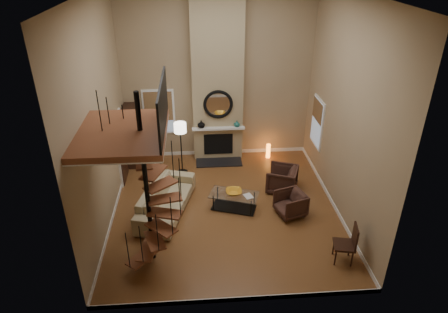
{
  "coord_description": "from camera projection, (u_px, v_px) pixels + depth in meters",
  "views": [
    {
      "loc": [
        -0.71,
        -8.97,
        6.45
      ],
      "look_at": [
        0.0,
        0.4,
        1.4
      ],
      "focal_mm": 32.08,
      "sensor_mm": 36.0,
      "label": 1
    }
  ],
  "objects": [
    {
      "name": "armchair_near",
      "position": [
        285.0,
        180.0,
        11.62
      ],
      "size": [
        1.08,
        1.07,
        0.77
      ],
      "primitive_type": "imported",
      "rotation": [
        0.0,
        0.0,
        -1.94
      ],
      "color": "#3E241C",
      "rests_on": "ground"
    },
    {
      "name": "hearth",
      "position": [
        219.0,
        162.0,
        13.23
      ],
      "size": [
        1.5,
        0.6,
        0.04
      ],
      "primitive_type": "cube",
      "color": "black",
      "rests_on": "ground"
    },
    {
      "name": "window_back",
      "position": [
        159.0,
        111.0,
        12.92
      ],
      "size": [
        1.02,
        0.06,
        1.52
      ],
      "color": "white",
      "rests_on": "back_wall"
    },
    {
      "name": "side_chair",
      "position": [
        349.0,
        242.0,
        8.94
      ],
      "size": [
        0.54,
        0.54,
        0.98
      ],
      "color": "black",
      "rests_on": "ground"
    },
    {
      "name": "vase_left",
      "position": [
        201.0,
        124.0,
        12.8
      ],
      "size": [
        0.24,
        0.24,
        0.25
      ],
      "primitive_type": "imported",
      "color": "black",
      "rests_on": "mantel"
    },
    {
      "name": "vase_right",
      "position": [
        237.0,
        124.0,
        12.89
      ],
      "size": [
        0.2,
        0.2,
        0.21
      ],
      "primitive_type": "imported",
      "color": "#195A54",
      "rests_on": "mantel"
    },
    {
      "name": "armchair_far",
      "position": [
        293.0,
        203.0,
        10.58
      ],
      "size": [
        0.89,
        0.88,
        0.65
      ],
      "primitive_type": "imported",
      "rotation": [
        0.0,
        0.0,
        -1.26
      ],
      "color": "#3E241C",
      "rests_on": "ground"
    },
    {
      "name": "spiral_stair",
      "position": [
        148.0,
        192.0,
        8.44
      ],
      "size": [
        1.47,
        1.47,
        4.06
      ],
      "color": "black",
      "rests_on": "ground"
    },
    {
      "name": "right_wall",
      "position": [
        346.0,
        112.0,
        9.88
      ],
      "size": [
        0.02,
        6.5,
        5.5
      ],
      "primitive_type": "cube",
      "color": "tan",
      "rests_on": "ground"
    },
    {
      "name": "baseboard_front",
      "position": [
        238.0,
        299.0,
        8.11
      ],
      "size": [
        6.0,
        0.02,
        0.12
      ],
      "primitive_type": "cube",
      "color": "white",
      "rests_on": "ground"
    },
    {
      "name": "entry_door",
      "position": [
        121.0,
        148.0,
        11.87
      ],
      "size": [
        0.1,
        1.05,
        2.16
      ],
      "color": "white",
      "rests_on": "ground"
    },
    {
      "name": "front_wall",
      "position": [
        240.0,
        188.0,
        6.82
      ],
      "size": [
        6.0,
        0.02,
        5.5
      ],
      "primitive_type": "cube",
      "color": "tan",
      "rests_on": "ground"
    },
    {
      "name": "sofa",
      "position": [
        166.0,
        198.0,
        10.71
      ],
      "size": [
        1.59,
        2.67,
        0.73
      ],
      "primitive_type": "imported",
      "rotation": [
        0.0,
        0.0,
        1.31
      ],
      "color": "tan",
      "rests_on": "ground"
    },
    {
      "name": "firebox",
      "position": [
        218.0,
        144.0,
        13.23
      ],
      "size": [
        0.95,
        0.02,
        0.72
      ],
      "primitive_type": "cube",
      "color": "black",
      "rests_on": "chimney_breast"
    },
    {
      "name": "ground",
      "position": [
        225.0,
        208.0,
        10.98
      ],
      "size": [
        6.0,
        6.5,
        0.01
      ],
      "primitive_type": "cube",
      "color": "brown",
      "rests_on": "ground"
    },
    {
      "name": "mantel",
      "position": [
        218.0,
        129.0,
        12.88
      ],
      "size": [
        1.7,
        0.18,
        0.06
      ],
      "primitive_type": "cube",
      "color": "white",
      "rests_on": "chimney_breast"
    },
    {
      "name": "bowl",
      "position": [
        234.0,
        192.0,
        10.79
      ],
      "size": [
        0.43,
        0.43,
        0.11
      ],
      "primitive_type": "imported",
      "color": "gold",
      "rests_on": "coffee_table"
    },
    {
      "name": "coffee_table",
      "position": [
        234.0,
        199.0,
        10.85
      ],
      "size": [
        1.42,
        1.03,
        0.47
      ],
      "color": "silver",
      "rests_on": "ground"
    },
    {
      "name": "floor_lamp",
      "position": [
        180.0,
        132.0,
        12.03
      ],
      "size": [
        0.37,
        0.37,
        1.7
      ],
      "color": "black",
      "rests_on": "ground"
    },
    {
      "name": "mirror_frame",
      "position": [
        218.0,
        104.0,
        12.55
      ],
      "size": [
        0.94,
        0.1,
        0.94
      ],
      "primitive_type": "torus",
      "rotation": [
        1.57,
        0.0,
        0.0
      ],
      "color": "black",
      "rests_on": "chimney_breast"
    },
    {
      "name": "back_wall",
      "position": [
        217.0,
        76.0,
        12.53
      ],
      "size": [
        6.0,
        0.02,
        5.5
      ],
      "primitive_type": "cube",
      "color": "tan",
      "rests_on": "ground"
    },
    {
      "name": "mirror_disc",
      "position": [
        218.0,
        104.0,
        12.56
      ],
      "size": [
        0.8,
        0.01,
        0.8
      ],
      "primitive_type": "cylinder",
      "rotation": [
        1.57,
        0.0,
        0.0
      ],
      "color": "white",
      "rests_on": "chimney_breast"
    },
    {
      "name": "chimney_breast",
      "position": [
        217.0,
        78.0,
        12.37
      ],
      "size": [
        1.6,
        0.38,
        5.5
      ],
      "primitive_type": "cube",
      "color": "tan",
      "rests_on": "ground"
    },
    {
      "name": "loft",
      "position": [
        127.0,
        130.0,
        7.73
      ],
      "size": [
        1.7,
        2.2,
        1.09
      ],
      "color": "brown",
      "rests_on": "left_wall"
    },
    {
      "name": "baseboard_right",
      "position": [
        332.0,
        202.0,
        11.15
      ],
      "size": [
        0.02,
        6.5,
        0.12
      ],
      "primitive_type": "cube",
      "color": "white",
      "rests_on": "ground"
    },
    {
      "name": "hutch",
      "position": [
        132.0,
        137.0,
        12.81
      ],
      "size": [
        0.42,
        0.9,
        2.02
      ],
      "primitive_type": "cube",
      "color": "black",
      "rests_on": "ground"
    },
    {
      "name": "window_right",
      "position": [
        317.0,
        122.0,
        12.17
      ],
      "size": [
        0.06,
        1.02,
        1.52
      ],
      "color": "white",
      "rests_on": "right_wall"
    },
    {
      "name": "baseboard_back",
      "position": [
        218.0,
        152.0,
        13.8
      ],
      "size": [
        6.0,
        0.02,
        0.12
      ],
      "primitive_type": "cube",
      "color": "white",
      "rests_on": "ground"
    },
    {
      "name": "book",
      "position": [
        248.0,
        197.0,
        10.66
      ],
      "size": [
        0.28,
        0.33,
        0.03
      ],
      "primitive_type": "imported",
      "rotation": [
        0.0,
        0.0,
        0.34
      ],
      "color": "gray",
      "rests_on": "coffee_table"
    },
    {
      "name": "accent_lamp",
      "position": [
        268.0,
        151.0,
        13.45
      ],
      "size": [
        0.14,
        0.14,
        0.49
      ],
      "primitive_type": "cylinder",
      "color": "orange",
      "rests_on": "ground"
    },
    {
      "name": "baseboard_left",
      "position": [
        114.0,
        211.0,
        10.75
      ],
      "size": [
        0.02,
        6.5,
        0.12
      ],
      "primitive_type": "cube",
      "color": "white",
      "rests_on": "ground"
    },
    {
      "name": "left_wall",
      "position": [
        99.0,
        119.0,
        9.48
      ],
      "size": [
        0.02,
        6.5,
        5.5
      ],
      "primitive_type": "cube",
      "color": "tan",
      "rests_on": "ground"
    }
  ]
}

